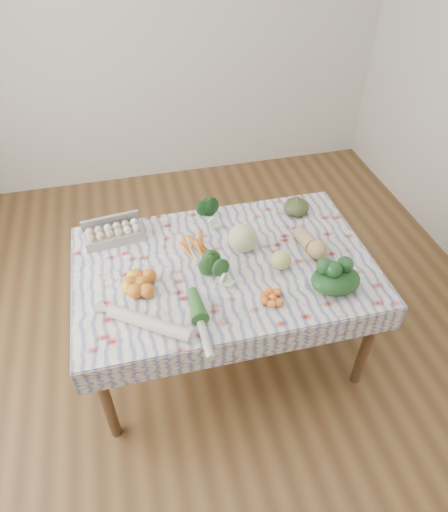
{
  "coord_description": "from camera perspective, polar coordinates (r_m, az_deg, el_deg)",
  "views": [
    {
      "loc": [
        -0.44,
        -1.8,
        2.51
      ],
      "look_at": [
        0.0,
        0.0,
        0.82
      ],
      "focal_mm": 32.0,
      "sensor_mm": 36.0,
      "label": 1
    }
  ],
  "objects": [
    {
      "name": "daikon",
      "position": [
        2.24,
        -9.3,
        -8.28
      ],
      "size": [
        0.41,
        0.32,
        0.07
      ],
      "primitive_type": "cylinder",
      "rotation": [
        1.57,
        0.0,
        0.95
      ],
      "color": "silver",
      "rests_on": "tablecloth"
    },
    {
      "name": "wall_back",
      "position": [
        4.22,
        -8.11,
        26.73
      ],
      "size": [
        4.0,
        0.04,
        2.8
      ],
      "primitive_type": "cube",
      "color": "silver",
      "rests_on": "ground"
    },
    {
      "name": "kale_bunch",
      "position": [
        2.8,
        -1.85,
        5.4
      ],
      "size": [
        0.18,
        0.16,
        0.13
      ],
      "primitive_type": "ellipsoid",
      "rotation": [
        0.0,
        0.0,
        0.23
      ],
      "color": "black",
      "rests_on": "tablecloth"
    },
    {
      "name": "mandarin_cluster",
      "position": [
        2.35,
        6.13,
        -5.13
      ],
      "size": [
        0.18,
        0.18,
        0.05
      ],
      "primitive_type": "cube",
      "rotation": [
        0.0,
        0.0,
        -0.2
      ],
      "color": "orange",
      "rests_on": "tablecloth"
    },
    {
      "name": "spinach_bag",
      "position": [
        2.44,
        13.77,
        -2.92
      ],
      "size": [
        0.31,
        0.28,
        0.12
      ],
      "primitive_type": "ellipsoid",
      "rotation": [
        0.0,
        0.0,
        0.32
      ],
      "color": "#143716",
      "rests_on": "tablecloth"
    },
    {
      "name": "butternut_squash",
      "position": [
        2.65,
        10.8,
        1.73
      ],
      "size": [
        0.16,
        0.26,
        0.11
      ],
      "primitive_type": "ellipsoid",
      "rotation": [
        0.0,
        0.0,
        0.21
      ],
      "color": "tan",
      "rests_on": "tablecloth"
    },
    {
      "name": "cabbage",
      "position": [
        2.59,
        2.37,
        2.26
      ],
      "size": [
        0.19,
        0.19,
        0.17
      ],
      "primitive_type": "sphere",
      "rotation": [
        0.0,
        0.0,
        0.13
      ],
      "color": "#ABBE7A",
      "rests_on": "tablecloth"
    },
    {
      "name": "dining_table",
      "position": [
        2.6,
        -0.0,
        -2.31
      ],
      "size": [
        1.6,
        1.0,
        0.75
      ],
      "color": "brown",
      "rests_on": "ground"
    },
    {
      "name": "egg_carton",
      "position": [
        2.74,
        -13.59,
        2.59
      ],
      "size": [
        0.35,
        0.18,
        0.09
      ],
      "primitive_type": "cube",
      "rotation": [
        0.0,
        0.0,
        0.12
      ],
      "color": "#9A9A95",
      "rests_on": "tablecloth"
    },
    {
      "name": "broccoli",
      "position": [
        2.42,
        -1.01,
        -2.13
      ],
      "size": [
        0.2,
        0.2,
        0.1
      ],
      "primitive_type": "ellipsoid",
      "rotation": [
        0.0,
        0.0,
        0.79
      ],
      "color": "#1D461A",
      "rests_on": "tablecloth"
    },
    {
      "name": "leek",
      "position": [
        2.22,
        -2.86,
        -8.53
      ],
      "size": [
        0.05,
        0.4,
        0.04
      ],
      "primitive_type": "cylinder",
      "rotation": [
        1.57,
        0.0,
        0.02
      ],
      "color": "beige",
      "rests_on": "tablecloth"
    },
    {
      "name": "orange_cluster",
      "position": [
        2.42,
        -10.21,
        -3.35
      ],
      "size": [
        0.29,
        0.29,
        0.08
      ],
      "primitive_type": "cube",
      "rotation": [
        0.0,
        0.0,
        -0.2
      ],
      "color": "orange",
      "rests_on": "tablecloth"
    },
    {
      "name": "kabocha_squash",
      "position": [
        2.91,
        9.05,
        6.1
      ],
      "size": [
        0.19,
        0.19,
        0.1
      ],
      "primitive_type": "ellipsoid",
      "rotation": [
        0.0,
        0.0,
        -0.25
      ],
      "color": "#3F4E28",
      "rests_on": "tablecloth"
    },
    {
      "name": "carrot_bunch",
      "position": [
        2.63,
        -3.67,
        1.16
      ],
      "size": [
        0.25,
        0.23,
        0.04
      ],
      "primitive_type": "cube",
      "rotation": [
        0.0,
        0.0,
        -0.19
      ],
      "color": "orange",
      "rests_on": "tablecloth"
    },
    {
      "name": "tablecloth",
      "position": [
        2.55,
        -0.0,
        -1.06
      ],
      "size": [
        1.66,
        1.06,
        0.01
      ],
      "primitive_type": "cube",
      "color": "silver",
      "rests_on": "dining_table"
    },
    {
      "name": "grapefruit",
      "position": [
        2.51,
        7.17,
        -0.5
      ],
      "size": [
        0.13,
        0.13,
        0.11
      ],
      "primitive_type": "sphere",
      "rotation": [
        0.0,
        0.0,
        -0.18
      ],
      "color": "#C7C464",
      "rests_on": "tablecloth"
    },
    {
      "name": "ground",
      "position": [
        3.12,
        -0.0,
        -11.22
      ],
      "size": [
        4.5,
        4.5,
        0.0
      ],
      "primitive_type": "plane",
      "color": "brown",
      "rests_on": "ground"
    }
  ]
}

